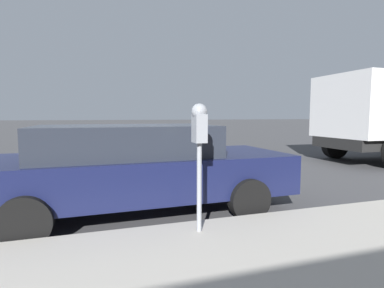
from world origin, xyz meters
The scene contains 3 objects.
ground_plane centered at (0.00, 0.00, 0.00)m, with size 220.00×220.00×0.00m, color #424244.
parking_meter centered at (-2.56, -0.81, 1.36)m, with size 0.21×0.19×1.57m.
car_navy centered at (-1.10, -0.22, 0.77)m, with size 2.12×4.90×1.43m.
Camera 1 is at (-5.95, 0.36, 1.58)m, focal length 28.00 mm.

